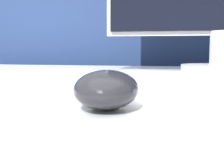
# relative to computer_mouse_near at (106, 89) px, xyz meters

# --- Properties ---
(partition_panel) EXTENTS (5.00, 0.03, 1.09)m
(partition_panel) POSITION_rel_computer_mouse_near_xyz_m (-0.06, 0.94, -0.19)
(partition_panel) COLOR navy
(partition_panel) RESTS_ON ground_plane
(computer_mouse_near) EXTENTS (0.08, 0.11, 0.04)m
(computer_mouse_near) POSITION_rel_computer_mouse_near_xyz_m (0.00, 0.00, 0.00)
(computer_mouse_near) COLOR #232328
(computer_mouse_near) RESTS_ON desk
(keyboard) EXTENTS (0.43, 0.17, 0.02)m
(keyboard) POSITION_rel_computer_mouse_near_xyz_m (-0.05, 0.17, -0.01)
(keyboard) COLOR white
(keyboard) RESTS_ON desk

